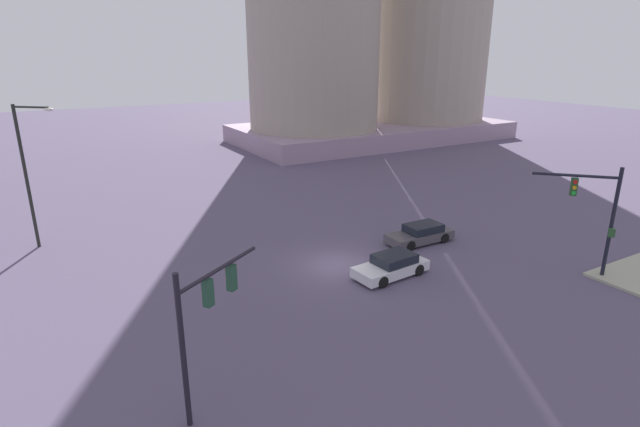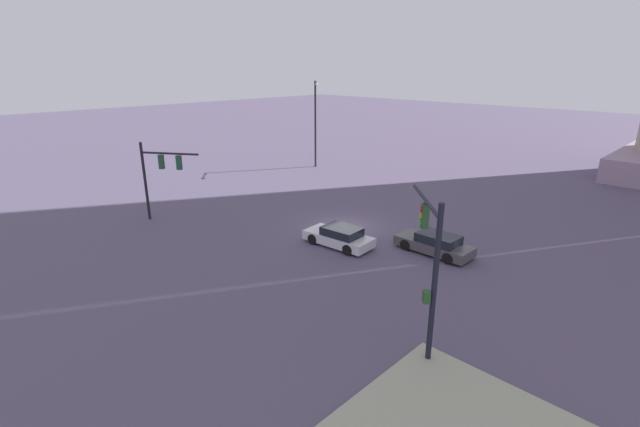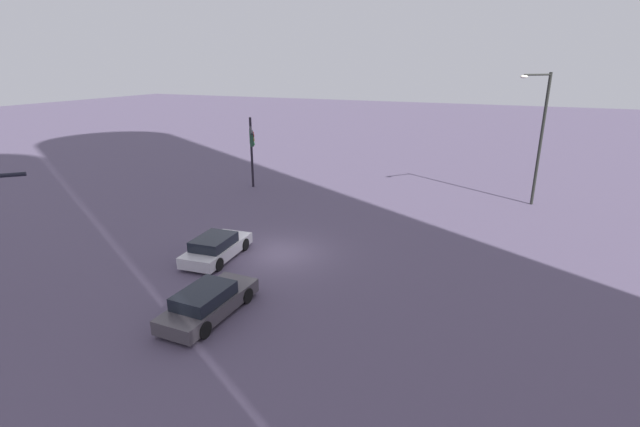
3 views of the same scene
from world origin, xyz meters
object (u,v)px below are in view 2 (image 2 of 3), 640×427
Objects in this scene: sedan_car_approaching at (339,237)px; streetlamp_curved_arm at (316,118)px; sedan_car_waiting_far at (435,244)px; traffic_signal_opposite_side at (159,169)px; traffic_signal_near_corner at (430,255)px.

streetlamp_curved_arm is at bearing -46.09° from sedan_car_approaching.
streetlamp_curved_arm is 22.19m from sedan_car_approaching.
sedan_car_waiting_far is (4.70, 3.01, 0.00)m from sedan_car_approaching.
sedan_car_approaching is 0.98× the size of sedan_car_waiting_far.
traffic_signal_opposite_side is at bearing 26.76° from sedan_car_waiting_far.
traffic_signal_opposite_side reaches higher than sedan_car_approaching.
traffic_signal_opposite_side is at bearing 18.58° from sedan_car_approaching.
traffic_signal_opposite_side reaches higher than sedan_car_waiting_far.
sedan_car_waiting_far is (16.55, 8.13, -3.08)m from traffic_signal_opposite_side.
sedan_car_approaching is (-9.16, 5.37, -3.32)m from traffic_signal_near_corner.
streetlamp_curved_arm is 1.97× the size of sedan_car_waiting_far.
traffic_signal_near_corner is at bearing 3.76° from streetlamp_curved_arm.
streetlamp_curved_arm reaches higher than traffic_signal_near_corner.
streetlamp_curved_arm is (-4.46, 19.46, 1.45)m from traffic_signal_opposite_side.
sedan_car_waiting_far is (21.01, -11.33, -4.52)m from streetlamp_curved_arm.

